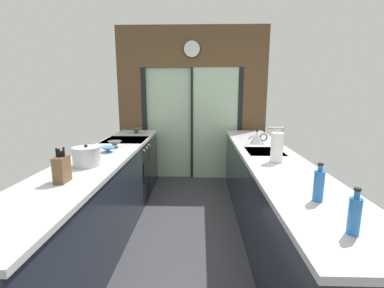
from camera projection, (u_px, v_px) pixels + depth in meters
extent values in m
cube|color=#38383D|center=(188.00, 223.00, 3.37)|extent=(5.04, 7.60, 0.02)
cube|color=brown|center=(192.00, 46.00, 4.68)|extent=(2.64, 0.08, 0.70)
cube|color=#B2D1AD|center=(169.00, 124.00, 4.97)|extent=(0.80, 0.02, 2.00)
cube|color=#B2D1AD|center=(215.00, 124.00, 4.91)|extent=(0.80, 0.02, 2.00)
cube|color=black|center=(145.00, 124.00, 4.97)|extent=(0.08, 0.10, 2.00)
cube|color=black|center=(239.00, 124.00, 4.91)|extent=(0.08, 0.10, 2.00)
cube|color=black|center=(192.00, 124.00, 4.94)|extent=(0.04, 0.10, 2.00)
cube|color=brown|center=(131.00, 124.00, 4.97)|extent=(0.42, 0.08, 2.00)
cube|color=brown|center=(253.00, 125.00, 4.91)|extent=(0.42, 0.08, 2.00)
cylinder|color=white|center=(192.00, 49.00, 4.63)|extent=(0.27, 0.03, 0.27)
torus|color=black|center=(192.00, 49.00, 4.63)|extent=(0.29, 0.02, 0.29)
cube|color=#1E232D|center=(80.00, 224.00, 2.40)|extent=(0.58, 2.55, 0.88)
cube|color=#1E232D|center=(137.00, 161.00, 4.56)|extent=(0.58, 0.65, 0.88)
cube|color=#BCBCC1|center=(102.00, 157.00, 2.93)|extent=(0.62, 3.80, 0.04)
cube|color=#1E232D|center=(269.00, 199.00, 2.96)|extent=(0.58, 3.80, 0.88)
cube|color=#BCBCC1|center=(272.00, 158.00, 2.87)|extent=(0.62, 3.80, 0.04)
cube|color=#B7BABC|center=(264.00, 153.00, 3.12)|extent=(0.40, 0.48, 0.05)
cylinder|color=#B7BABC|center=(283.00, 139.00, 3.08)|extent=(0.02, 0.02, 0.28)
cylinder|color=#B7BABC|center=(276.00, 128.00, 3.06)|extent=(0.18, 0.02, 0.02)
cube|color=black|center=(127.00, 172.00, 3.95)|extent=(0.58, 0.60, 0.88)
cube|color=black|center=(147.00, 169.00, 3.93)|extent=(0.01, 0.48, 0.28)
cube|color=black|center=(126.00, 141.00, 3.86)|extent=(0.58, 0.60, 0.03)
cylinder|color=#B7BABC|center=(144.00, 151.00, 3.69)|extent=(0.02, 0.04, 0.04)
cylinder|color=#B7BABC|center=(147.00, 148.00, 3.87)|extent=(0.02, 0.04, 0.04)
cylinder|color=#B7BABC|center=(149.00, 145.00, 4.05)|extent=(0.02, 0.04, 0.04)
cylinder|color=teal|center=(108.00, 152.00, 3.06)|extent=(0.08, 0.08, 0.01)
cone|color=teal|center=(108.00, 149.00, 3.06)|extent=(0.17, 0.17, 0.05)
cylinder|color=#514C47|center=(115.00, 147.00, 3.32)|extent=(0.07, 0.07, 0.01)
cone|color=#514C47|center=(115.00, 144.00, 3.31)|extent=(0.17, 0.17, 0.07)
cylinder|color=#514C47|center=(136.00, 133.00, 4.42)|extent=(0.09, 0.09, 0.01)
cone|color=#514C47|center=(136.00, 130.00, 4.41)|extent=(0.20, 0.20, 0.08)
cube|color=brown|center=(62.00, 170.00, 2.04)|extent=(0.08, 0.14, 0.20)
cylinder|color=black|center=(57.00, 153.00, 2.02)|extent=(0.02, 0.02, 0.08)
cylinder|color=black|center=(59.00, 153.00, 2.02)|extent=(0.02, 0.02, 0.07)
cylinder|color=black|center=(62.00, 155.00, 2.02)|extent=(0.02, 0.02, 0.05)
cylinder|color=black|center=(64.00, 153.00, 2.02)|extent=(0.02, 0.02, 0.08)
cylinder|color=#B7BABC|center=(87.00, 157.00, 2.49)|extent=(0.25, 0.25, 0.17)
cylinder|color=#B7BABC|center=(86.00, 148.00, 2.47)|extent=(0.25, 0.25, 0.01)
sphere|color=black|center=(86.00, 146.00, 2.47)|extent=(0.03, 0.03, 0.03)
cone|color=#B7BABC|center=(257.00, 138.00, 3.54)|extent=(0.18, 0.18, 0.15)
sphere|color=black|center=(257.00, 131.00, 3.52)|extent=(0.03, 0.03, 0.03)
cylinder|color=#B7BABC|center=(251.00, 137.00, 3.54)|extent=(0.08, 0.02, 0.07)
torus|color=black|center=(264.00, 137.00, 3.54)|extent=(0.10, 0.01, 0.10)
cylinder|color=#286BB7|center=(354.00, 216.00, 1.30)|extent=(0.06, 0.06, 0.18)
cylinder|color=#286BB7|center=(357.00, 194.00, 1.28)|extent=(0.03, 0.03, 0.04)
cylinder|color=black|center=(358.00, 189.00, 1.27)|extent=(0.03, 0.03, 0.01)
cylinder|color=#286BB7|center=(319.00, 186.00, 1.69)|extent=(0.06, 0.06, 0.19)
cylinder|color=#286BB7|center=(320.00, 168.00, 1.67)|extent=(0.03, 0.03, 0.04)
cylinder|color=black|center=(321.00, 164.00, 1.66)|extent=(0.03, 0.03, 0.01)
cylinder|color=#B7BABC|center=(276.00, 161.00, 2.64)|extent=(0.13, 0.13, 0.01)
cylinder|color=white|center=(277.00, 147.00, 2.61)|extent=(0.12, 0.12, 0.28)
sphere|color=#B7BABC|center=(278.00, 131.00, 2.59)|extent=(0.03, 0.03, 0.03)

